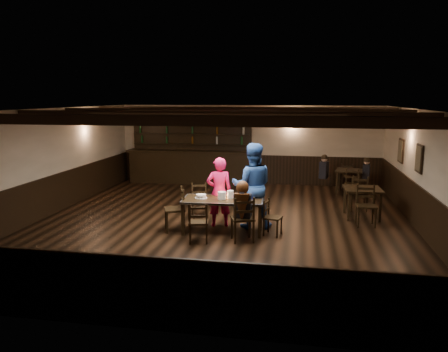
% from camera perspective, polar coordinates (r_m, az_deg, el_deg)
% --- Properties ---
extents(ground, '(10.00, 10.00, 0.00)m').
position_cam_1_polar(ground, '(10.56, -0.22, -6.11)').
color(ground, black).
rests_on(ground, ground).
extents(room_shell, '(9.02, 10.02, 2.71)m').
position_cam_1_polar(room_shell, '(10.24, -0.14, 3.35)').
color(room_shell, beige).
rests_on(room_shell, ground).
extents(dining_table, '(1.84, 1.00, 0.75)m').
position_cam_1_polar(dining_table, '(9.72, -0.15, -3.38)').
color(dining_table, black).
rests_on(dining_table, ground).
extents(chair_near_left, '(0.47, 0.45, 0.85)m').
position_cam_1_polar(chair_near_left, '(9.02, -3.39, -5.74)').
color(chair_near_left, black).
rests_on(chair_near_left, ground).
extents(chair_near_right, '(0.57, 0.56, 0.97)m').
position_cam_1_polar(chair_near_right, '(9.05, 2.55, -5.21)').
color(chair_near_right, black).
rests_on(chair_near_right, ground).
extents(chair_end_left, '(0.58, 0.59, 0.99)m').
position_cam_1_polar(chair_end_left, '(9.89, -6.00, -3.85)').
color(chair_end_left, black).
rests_on(chair_end_left, ground).
extents(chair_end_right, '(0.43, 0.44, 0.79)m').
position_cam_1_polar(chair_end_right, '(9.60, 6.02, -4.98)').
color(chair_end_right, black).
rests_on(chair_end_right, ground).
extents(chair_far_pushed, '(0.51, 0.50, 0.86)m').
position_cam_1_polar(chair_far_pushed, '(11.01, -3.23, -2.75)').
color(chair_far_pushed, black).
rests_on(chair_far_pushed, ground).
extents(woman_pink, '(0.67, 0.53, 1.62)m').
position_cam_1_polar(woman_pink, '(10.11, -0.63, -2.10)').
color(woman_pink, red).
rests_on(woman_pink, ground).
extents(man_blue, '(1.05, 0.87, 1.96)m').
position_cam_1_polar(man_blue, '(10.01, 3.69, -1.26)').
color(man_blue, navy).
rests_on(man_blue, ground).
extents(seated_person, '(0.35, 0.52, 0.85)m').
position_cam_1_polar(seated_person, '(9.04, 2.43, -3.39)').
color(seated_person, black).
rests_on(seated_person, ground).
extents(cake, '(0.27, 0.27, 0.09)m').
position_cam_1_polar(cake, '(9.78, -3.01, -2.67)').
color(cake, white).
rests_on(cake, dining_table).
extents(plate_stack_a, '(0.18, 0.18, 0.17)m').
position_cam_1_polar(plate_stack_a, '(9.65, -0.29, -2.55)').
color(plate_stack_a, white).
rests_on(plate_stack_a, dining_table).
extents(plate_stack_b, '(0.15, 0.15, 0.17)m').
position_cam_1_polar(plate_stack_b, '(9.75, 0.82, -2.41)').
color(plate_stack_b, white).
rests_on(plate_stack_b, dining_table).
extents(tea_light, '(0.04, 0.04, 0.06)m').
position_cam_1_polar(tea_light, '(9.80, -0.01, -2.73)').
color(tea_light, '#A5A8AD').
rests_on(tea_light, dining_table).
extents(salt_shaker, '(0.03, 0.03, 0.08)m').
position_cam_1_polar(salt_shaker, '(9.58, 1.95, -2.91)').
color(salt_shaker, silver).
rests_on(salt_shaker, dining_table).
extents(pepper_shaker, '(0.03, 0.03, 0.09)m').
position_cam_1_polar(pepper_shaker, '(9.61, 2.54, -2.87)').
color(pepper_shaker, '#A5A8AD').
rests_on(pepper_shaker, dining_table).
extents(drink_glass, '(0.07, 0.07, 0.11)m').
position_cam_1_polar(drink_glass, '(9.78, 1.42, -2.57)').
color(drink_glass, silver).
rests_on(drink_glass, dining_table).
extents(menu_red, '(0.33, 0.24, 0.00)m').
position_cam_1_polar(menu_red, '(9.58, 2.49, -3.16)').
color(menu_red, '#9D1711').
rests_on(menu_red, dining_table).
extents(menu_blue, '(0.34, 0.28, 0.00)m').
position_cam_1_polar(menu_blue, '(9.81, 3.32, -2.85)').
color(menu_blue, '#0E1448').
rests_on(menu_blue, dining_table).
extents(bar_counter, '(4.44, 0.70, 2.20)m').
position_cam_1_polar(bar_counter, '(15.33, -4.38, 1.81)').
color(bar_counter, black).
rests_on(bar_counter, ground).
extents(back_table_a, '(0.92, 0.92, 0.75)m').
position_cam_1_polar(back_table_a, '(11.37, 17.65, -2.00)').
color(back_table_a, black).
rests_on(back_table_a, ground).
extents(back_table_b, '(0.94, 0.94, 0.75)m').
position_cam_1_polar(back_table_b, '(14.12, 16.06, 0.38)').
color(back_table_b, black).
rests_on(back_table_b, ground).
extents(bg_patron_left, '(0.32, 0.41, 0.74)m').
position_cam_1_polar(bg_patron_left, '(14.00, 12.93, 1.23)').
color(bg_patron_left, black).
rests_on(bg_patron_left, ground).
extents(bg_patron_right, '(0.26, 0.36, 0.68)m').
position_cam_1_polar(bg_patron_right, '(14.10, 18.10, 0.90)').
color(bg_patron_right, black).
rests_on(bg_patron_right, ground).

